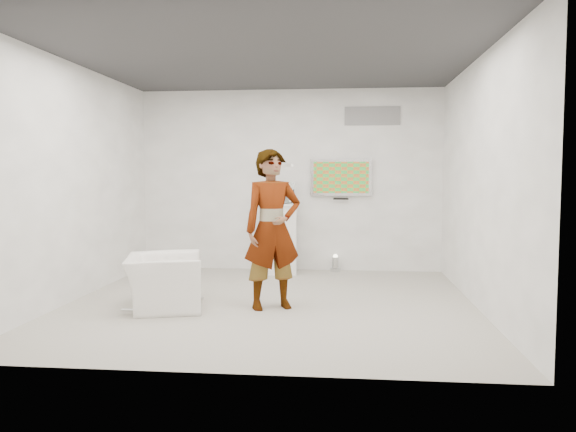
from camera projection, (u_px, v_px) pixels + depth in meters
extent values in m
cube|color=#A9A59B|center=(270.00, 303.00, 6.98)|extent=(5.00, 5.00, 0.01)
cube|color=#323235|center=(270.00, 58.00, 6.76)|extent=(5.00, 5.00, 0.01)
cube|color=white|center=(290.00, 180.00, 9.35)|extent=(5.00, 0.01, 3.00)
cube|color=white|center=(228.00, 187.00, 4.39)|extent=(5.00, 0.01, 3.00)
cube|color=white|center=(75.00, 182.00, 7.12)|extent=(0.01, 5.00, 3.00)
cube|color=white|center=(480.00, 183.00, 6.62)|extent=(0.01, 5.00, 3.00)
cube|color=#BABABF|center=(341.00, 177.00, 9.21)|extent=(1.00, 0.08, 0.60)
cube|color=gray|center=(372.00, 116.00, 9.13)|extent=(0.90, 0.02, 0.30)
imported|color=white|center=(272.00, 229.00, 6.65)|extent=(0.82, 0.70, 1.90)
imported|color=white|center=(164.00, 282.00, 6.69)|extent=(1.09, 1.18, 0.64)
cube|color=white|center=(281.00, 238.00, 9.08)|extent=(0.60, 0.60, 1.14)
cylinder|color=silver|center=(335.00, 263.00, 9.24)|extent=(0.18, 0.18, 0.27)
cube|color=white|center=(281.00, 193.00, 9.03)|extent=(0.43, 0.43, 0.34)
cube|color=white|center=(281.00, 196.00, 9.03)|extent=(0.08, 0.17, 0.22)
cube|color=white|center=(288.00, 165.00, 6.82)|extent=(0.13, 0.13, 0.04)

